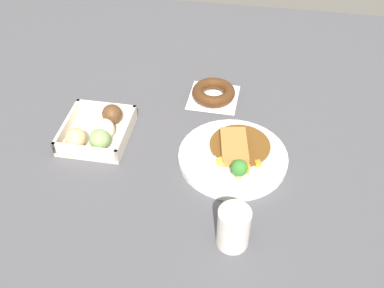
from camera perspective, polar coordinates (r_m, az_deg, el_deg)
name	(u,v)px	position (r m, az deg, el deg)	size (l,w,h in m)	color
ground_plane	(165,147)	(1.14, -3.35, -0.39)	(1.60, 1.60, 0.00)	#4C4C51
curry_plate	(234,156)	(1.10, 5.22, -1.47)	(0.26, 0.26, 0.07)	white
donut_box	(98,131)	(1.16, -11.66, 1.60)	(0.18, 0.16, 0.06)	beige
chocolate_ring_donut	(214,93)	(1.28, 2.71, 6.41)	(0.14, 0.14, 0.03)	white
coffee_mug	(234,228)	(0.91, 5.20, -10.35)	(0.07, 0.07, 0.09)	silver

